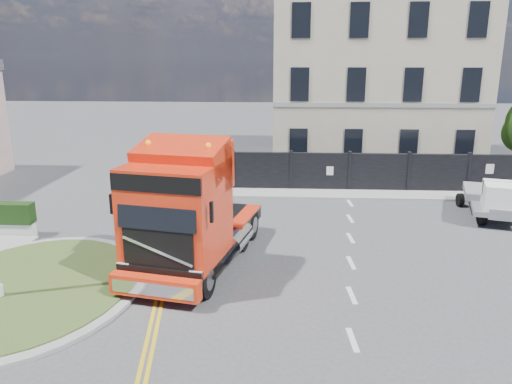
{
  "coord_description": "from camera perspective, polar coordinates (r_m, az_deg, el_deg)",
  "views": [
    {
      "loc": [
        0.59,
        -16.26,
        6.8
      ],
      "look_at": [
        -0.42,
        1.98,
        1.8
      ],
      "focal_mm": 35.0,
      "sensor_mm": 36.0,
      "label": 1
    }
  ],
  "objects": [
    {
      "name": "ground",
      "position": [
        17.63,
        1.01,
        -7.38
      ],
      "size": [
        120.0,
        120.0,
        0.0
      ],
      "primitive_type": "plane",
      "color": "#424244",
      "rests_on": "ground"
    },
    {
      "name": "pavement_far",
      "position": [
        25.84,
        15.14,
        -0.35
      ],
      "size": [
        20.0,
        1.6,
        0.12
      ],
      "primitive_type": "cube",
      "color": "gray",
      "rests_on": "ground"
    },
    {
      "name": "traffic_island",
      "position": [
        16.69,
        -24.61,
        -9.92
      ],
      "size": [
        6.8,
        6.8,
        0.17
      ],
      "color": "gray",
      "rests_on": "ground"
    },
    {
      "name": "georgian_building",
      "position": [
        33.21,
        12.88,
        13.16
      ],
      "size": [
        12.3,
        10.3,
        12.8
      ],
      "color": "beige",
      "rests_on": "ground"
    },
    {
      "name": "truck",
      "position": [
        15.92,
        -8.0,
        -2.75
      ],
      "size": [
        4.0,
        7.48,
        4.25
      ],
      "rotation": [
        0.0,
        0.0,
        -0.2
      ],
      "color": "black",
      "rests_on": "ground"
    },
    {
      "name": "hoarding_fence",
      "position": [
        26.59,
        16.05,
        2.11
      ],
      "size": [
        18.8,
        0.25,
        2.0
      ],
      "color": "black",
      "rests_on": "ground"
    },
    {
      "name": "flatbed_pickup",
      "position": [
        23.32,
        26.06,
        -0.81
      ],
      "size": [
        2.77,
        4.6,
        1.77
      ],
      "rotation": [
        0.0,
        0.0,
        -0.27
      ],
      "color": "slate",
      "rests_on": "ground"
    }
  ]
}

